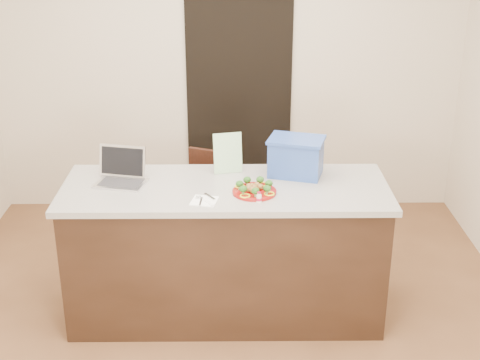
{
  "coord_description": "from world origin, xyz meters",
  "views": [
    {
      "loc": [
        0.06,
        -3.61,
        2.57
      ],
      "look_at": [
        0.09,
        0.2,
        0.98
      ],
      "focal_mm": 50.0,
      "sensor_mm": 36.0,
      "label": 1
    }
  ],
  "objects_px": {
    "napkin": "(204,201)",
    "laptop": "(122,173)",
    "yogurt_bottle": "(259,198)",
    "island": "(226,250)",
    "plate": "(254,191)",
    "chair": "(213,200)",
    "blue_box": "(296,156)"
  },
  "relations": [
    {
      "from": "yogurt_bottle",
      "to": "blue_box",
      "type": "bearing_deg",
      "value": 59.69
    },
    {
      "from": "chair",
      "to": "yogurt_bottle",
      "type": "bearing_deg",
      "value": -50.4
    },
    {
      "from": "napkin",
      "to": "chair",
      "type": "relative_size",
      "value": 0.17
    },
    {
      "from": "blue_box",
      "to": "yogurt_bottle",
      "type": "bearing_deg",
      "value": -104.44
    },
    {
      "from": "blue_box",
      "to": "chair",
      "type": "height_order",
      "value": "blue_box"
    },
    {
      "from": "island",
      "to": "yogurt_bottle",
      "type": "xyz_separation_m",
      "value": [
        0.2,
        -0.25,
        0.49
      ]
    },
    {
      "from": "napkin",
      "to": "yogurt_bottle",
      "type": "bearing_deg",
      "value": -3.4
    },
    {
      "from": "island",
      "to": "blue_box",
      "type": "bearing_deg",
      "value": 22.36
    },
    {
      "from": "napkin",
      "to": "laptop",
      "type": "height_order",
      "value": "laptop"
    },
    {
      "from": "plate",
      "to": "laptop",
      "type": "xyz_separation_m",
      "value": [
        -0.84,
        0.19,
        0.05
      ]
    },
    {
      "from": "laptop",
      "to": "chair",
      "type": "bearing_deg",
      "value": 62.37
    },
    {
      "from": "yogurt_bottle",
      "to": "laptop",
      "type": "bearing_deg",
      "value": 158.88
    },
    {
      "from": "island",
      "to": "yogurt_bottle",
      "type": "relative_size",
      "value": 30.62
    },
    {
      "from": "plate",
      "to": "yogurt_bottle",
      "type": "bearing_deg",
      "value": -80.62
    },
    {
      "from": "napkin",
      "to": "laptop",
      "type": "relative_size",
      "value": 0.43
    },
    {
      "from": "island",
      "to": "laptop",
      "type": "bearing_deg",
      "value": 172.44
    },
    {
      "from": "blue_box",
      "to": "island",
      "type": "bearing_deg",
      "value": -141.77
    },
    {
      "from": "plate",
      "to": "blue_box",
      "type": "bearing_deg",
      "value": 46.77
    },
    {
      "from": "plate",
      "to": "island",
      "type": "bearing_deg",
      "value": 149.52
    },
    {
      "from": "plate",
      "to": "napkin",
      "type": "height_order",
      "value": "plate"
    },
    {
      "from": "plate",
      "to": "chair",
      "type": "height_order",
      "value": "plate"
    },
    {
      "from": "island",
      "to": "plate",
      "type": "relative_size",
      "value": 7.58
    },
    {
      "from": "island",
      "to": "plate",
      "type": "xyz_separation_m",
      "value": [
        0.18,
        -0.11,
        0.47
      ]
    },
    {
      "from": "yogurt_bottle",
      "to": "laptop",
      "type": "xyz_separation_m",
      "value": [
        -0.86,
        0.33,
        0.03
      ]
    },
    {
      "from": "napkin",
      "to": "laptop",
      "type": "bearing_deg",
      "value": 149.74
    },
    {
      "from": "napkin",
      "to": "yogurt_bottle",
      "type": "xyz_separation_m",
      "value": [
        0.33,
        -0.02,
        0.02
      ]
    },
    {
      "from": "island",
      "to": "chair",
      "type": "distance_m",
      "value": 0.75
    },
    {
      "from": "yogurt_bottle",
      "to": "island",
      "type": "bearing_deg",
      "value": 129.62
    },
    {
      "from": "napkin",
      "to": "chair",
      "type": "height_order",
      "value": "napkin"
    },
    {
      "from": "chair",
      "to": "blue_box",
      "type": "bearing_deg",
      "value": -22.21
    },
    {
      "from": "island",
      "to": "yogurt_bottle",
      "type": "distance_m",
      "value": 0.58
    },
    {
      "from": "yogurt_bottle",
      "to": "blue_box",
      "type": "relative_size",
      "value": 0.17
    }
  ]
}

